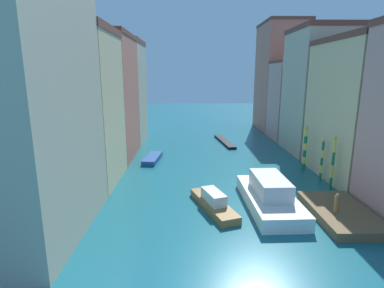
% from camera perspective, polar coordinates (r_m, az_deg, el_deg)
% --- Properties ---
extents(ground_plane, '(154.00, 154.00, 0.00)m').
position_cam_1_polar(ground_plane, '(41.47, 4.21, -2.37)').
color(ground_plane, '#196070').
extents(building_left_0, '(7.74, 12.17, 18.83)m').
position_cam_1_polar(building_left_0, '(22.81, -30.02, 7.43)').
color(building_left_0, '#BCB299').
rests_on(building_left_0, ground).
extents(building_left_1, '(7.74, 9.02, 15.47)m').
position_cam_1_polar(building_left_1, '(32.60, -20.74, 6.51)').
color(building_left_1, beige).
rests_on(building_left_1, ground).
extents(building_left_2, '(7.74, 10.28, 16.05)m').
position_cam_1_polar(building_left_2, '(41.73, -16.33, 8.46)').
color(building_left_2, '#C6705B').
rests_on(building_left_2, ground).
extents(building_left_3, '(7.74, 9.54, 16.21)m').
position_cam_1_polar(building_left_3, '(51.36, -13.40, 9.47)').
color(building_left_3, '#BCB299').
rests_on(building_left_3, ground).
extents(building_right_1, '(7.74, 11.65, 14.71)m').
position_cam_1_polar(building_right_1, '(36.52, 29.34, 5.69)').
color(building_right_1, beige).
rests_on(building_right_1, ground).
extents(building_right_2, '(7.74, 9.78, 17.17)m').
position_cam_1_polar(building_right_2, '(46.32, 22.70, 9.08)').
color(building_right_2, '#BCB299').
rests_on(building_right_2, ground).
extents(building_right_3, '(7.74, 7.75, 13.14)m').
position_cam_1_polar(building_right_3, '(54.91, 18.78, 7.73)').
color(building_right_3, tan).
rests_on(building_right_3, ground).
extents(building_right_4, '(7.74, 11.55, 20.70)m').
position_cam_1_polar(building_right_4, '(63.93, 16.14, 11.95)').
color(building_right_4, '#C6705B').
rests_on(building_right_4, ground).
extents(waterfront_dock, '(4.31, 7.56, 0.68)m').
position_cam_1_polar(waterfront_dock, '(27.06, 26.16, -11.51)').
color(waterfront_dock, brown).
rests_on(waterfront_dock, ground).
extents(person_on_dock, '(0.36, 0.36, 1.55)m').
position_cam_1_polar(person_on_dock, '(25.82, 25.50, -10.07)').
color(person_on_dock, olive).
rests_on(person_on_dock, waterfront_dock).
extents(mooring_pole_0, '(0.30, 0.30, 5.25)m').
position_cam_1_polar(mooring_pole_0, '(31.95, 24.90, -3.27)').
color(mooring_pole_0, '#197247').
rests_on(mooring_pole_0, ground).
extents(mooring_pole_1, '(0.29, 0.29, 4.42)m').
position_cam_1_polar(mooring_pole_1, '(34.34, 23.17, -2.76)').
color(mooring_pole_1, '#197247').
rests_on(mooring_pole_1, ground).
extents(mooring_pole_2, '(0.39, 0.39, 5.20)m').
position_cam_1_polar(mooring_pole_2, '(37.22, 20.42, -0.72)').
color(mooring_pole_2, '#197247').
rests_on(mooring_pole_2, ground).
extents(vaporetto_white, '(4.03, 9.62, 2.60)m').
position_cam_1_polar(vaporetto_white, '(26.82, 14.31, -9.31)').
color(vaporetto_white, white).
rests_on(vaporetto_white, ground).
extents(gondola_black, '(2.52, 9.79, 0.39)m').
position_cam_1_polar(gondola_black, '(50.01, 6.11, 0.48)').
color(gondola_black, black).
rests_on(gondola_black, ground).
extents(motorboat_0, '(3.76, 6.89, 1.52)m').
position_cam_1_polar(motorboat_0, '(25.77, 4.06, -10.88)').
color(motorboat_0, olive).
rests_on(motorboat_0, ground).
extents(motorboat_1, '(2.22, 5.45, 0.60)m').
position_cam_1_polar(motorboat_1, '(39.75, -7.42, -2.67)').
color(motorboat_1, '#234C93').
rests_on(motorboat_1, ground).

